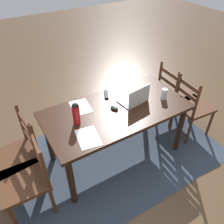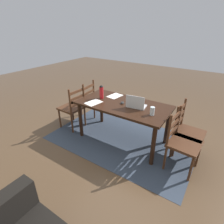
{
  "view_description": "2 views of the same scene",
  "coord_description": "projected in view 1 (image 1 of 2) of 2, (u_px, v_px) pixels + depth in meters",
  "views": [
    {
      "loc": [
        1.11,
        1.74,
        2.35
      ],
      "look_at": [
        -0.0,
        -0.1,
        0.64
      ],
      "focal_mm": 36.78,
      "sensor_mm": 36.0,
      "label": 1
    },
    {
      "loc": [
        -1.43,
        2.54,
        2.05
      ],
      "look_at": [
        0.15,
        0.14,
        0.61
      ],
      "focal_mm": 28.42,
      "sensor_mm": 36.0,
      "label": 2
    }
  ],
  "objects": [
    {
      "name": "chair_right_near",
      "position": [
        19.0,
        155.0,
        2.45
      ],
      "size": [
        0.48,
        0.48,
        0.95
      ],
      "color": "#4C2B19",
      "rests_on": "ground"
    },
    {
      "name": "paper_stack_left",
      "position": [
        88.0,
        137.0,
        2.25
      ],
      "size": [
        0.26,
        0.33,
        0.0
      ],
      "primitive_type": "cube",
      "rotation": [
        0.0,
        0.0,
        -0.17
      ],
      "color": "white",
      "rests_on": "dining_table"
    },
    {
      "name": "ground_plane",
      "position": [
        116.0,
        154.0,
        3.08
      ],
      "size": [
        14.0,
        14.0,
        0.0
      ],
      "primitive_type": "plane",
      "color": "brown"
    },
    {
      "name": "dining_table",
      "position": [
        116.0,
        116.0,
        2.66
      ],
      "size": [
        1.65,
        0.85,
        0.76
      ],
      "color": "black",
      "rests_on": "ground"
    },
    {
      "name": "area_rug",
      "position": [
        116.0,
        153.0,
        3.07
      ],
      "size": [
        2.7,
        1.7,
        0.01
      ],
      "primitive_type": "cube",
      "color": "#333D4C",
      "rests_on": "ground"
    },
    {
      "name": "chair_right_far",
      "position": [
        28.0,
        179.0,
        2.22
      ],
      "size": [
        0.45,
        0.45,
        0.95
      ],
      "color": "#4C2B19",
      "rests_on": "ground"
    },
    {
      "name": "tv_remote",
      "position": [
        106.0,
        95.0,
        2.81
      ],
      "size": [
        0.11,
        0.17,
        0.02
      ],
      "primitive_type": "cube",
      "rotation": [
        0.0,
        0.0,
        2.69
      ],
      "color": "black",
      "rests_on": "dining_table"
    },
    {
      "name": "water_bottle",
      "position": [
        76.0,
        113.0,
        2.33
      ],
      "size": [
        0.08,
        0.08,
        0.26
      ],
      "color": "#A81419",
      "rests_on": "dining_table"
    },
    {
      "name": "laptop",
      "position": [
        135.0,
        99.0,
        2.67
      ],
      "size": [
        0.35,
        0.26,
        0.23
      ],
      "color": "silver",
      "rests_on": "dining_table"
    },
    {
      "name": "computer_mouse",
      "position": [
        114.0,
        108.0,
        2.59
      ],
      "size": [
        0.09,
        0.12,
        0.03
      ],
      "primitive_type": "ellipsoid",
      "rotation": [
        0.0,
        0.0,
        0.41
      ],
      "color": "black",
      "rests_on": "dining_table"
    },
    {
      "name": "chair_left_far",
      "position": [
        192.0,
        107.0,
        3.13
      ],
      "size": [
        0.48,
        0.48,
        0.95
      ],
      "color": "#4C2B19",
      "rests_on": "ground"
    },
    {
      "name": "paper_stack_right",
      "position": [
        81.0,
        107.0,
        2.63
      ],
      "size": [
        0.25,
        0.32,
        0.0
      ],
      "primitive_type": "cube",
      "rotation": [
        0.0,
        0.0,
        -0.15
      ],
      "color": "white",
      "rests_on": "dining_table"
    },
    {
      "name": "chair_left_near",
      "position": [
        174.0,
        95.0,
        3.36
      ],
      "size": [
        0.46,
        0.46,
        0.95
      ],
      "color": "#4C2B19",
      "rests_on": "ground"
    },
    {
      "name": "drinking_glass",
      "position": [
        164.0,
        94.0,
        2.72
      ],
      "size": [
        0.07,
        0.07,
        0.14
      ],
      "primitive_type": "cylinder",
      "color": "silver",
      "rests_on": "dining_table"
    }
  ]
}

